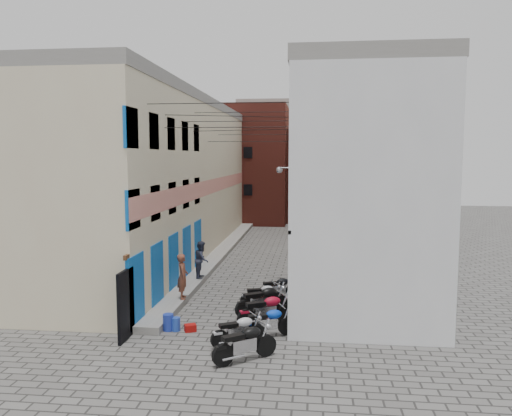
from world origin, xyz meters
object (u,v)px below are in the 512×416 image
at_px(motorcycle_a, 245,341).
at_px(motorcycle_b, 239,329).
at_px(red_crate, 190,328).
at_px(motorcycle_d, 266,308).
at_px(motorcycle_f, 262,294).
at_px(motorcycle_g, 278,287).
at_px(person_a, 183,276).
at_px(water_jug_near, 168,322).
at_px(water_jug_far, 176,324).
at_px(motorcycle_c, 268,321).
at_px(motorcycle_e, 263,299).
at_px(person_b, 202,259).

xyz_separation_m(motorcycle_a, motorcycle_b, (-0.34, 1.13, -0.06)).
bearing_deg(red_crate, motorcycle_a, -45.95).
xyz_separation_m(motorcycle_d, motorcycle_f, (-0.34, 2.10, -0.10)).
bearing_deg(motorcycle_g, motorcycle_a, -30.48).
height_order(motorcycle_g, person_a, person_a).
height_order(motorcycle_a, water_jug_near, motorcycle_a).
bearing_deg(red_crate, motorcycle_d, 19.35).
height_order(person_a, water_jug_far, person_a).
height_order(person_a, water_jug_near, person_a).
height_order(motorcycle_b, motorcycle_f, motorcycle_b).
distance_m(motorcycle_a, motorcycle_d, 3.04).
height_order(motorcycle_d, person_a, person_a).
bearing_deg(water_jug_far, motorcycle_g, 52.24).
xyz_separation_m(motorcycle_c, motorcycle_f, (-0.50, 3.19, -0.04)).
relative_size(motorcycle_c, person_a, 1.06).
bearing_deg(motorcycle_f, red_crate, -51.91).
xyz_separation_m(motorcycle_e, red_crate, (-2.21, -1.84, -0.50)).
relative_size(person_b, water_jug_near, 3.03).
height_order(motorcycle_a, motorcycle_d, motorcycle_d).
bearing_deg(motorcycle_g, motorcycle_c, -26.20).
bearing_deg(person_b, motorcycle_d, -151.38).
distance_m(motorcycle_c, water_jug_far, 3.08).
relative_size(water_jug_far, red_crate, 1.21).
bearing_deg(person_a, motorcycle_b, -159.34).
distance_m(motorcycle_g, red_crate, 4.77).
relative_size(motorcycle_f, red_crate, 4.68).
bearing_deg(water_jug_near, motorcycle_b, -22.63).
height_order(person_a, person_b, person_a).
bearing_deg(water_jug_far, motorcycle_e, 34.39).
bearing_deg(person_a, motorcycle_f, -102.67).
height_order(motorcycle_e, red_crate, motorcycle_e).
height_order(water_jug_far, red_crate, water_jug_far).
relative_size(motorcycle_f, person_a, 0.98).
bearing_deg(motorcycle_b, motorcycle_f, 145.54).
height_order(motorcycle_c, motorcycle_d, motorcycle_d).
distance_m(motorcycle_e, red_crate, 2.92).
xyz_separation_m(motorcycle_d, motorcycle_g, (0.19, 3.13, -0.08)).
xyz_separation_m(water_jug_near, water_jug_far, (0.26, 0.00, -0.05)).
bearing_deg(motorcycle_g, motorcycle_d, -29.23).
relative_size(motorcycle_c, motorcycle_f, 1.08).
xyz_separation_m(water_jug_near, red_crate, (0.74, 0.00, -0.16)).
xyz_separation_m(motorcycle_b, person_b, (-2.77, 7.24, 0.56)).
distance_m(motorcycle_d, person_b, 6.36).
xyz_separation_m(motorcycle_d, red_crate, (-2.42, -0.85, -0.48)).
xyz_separation_m(motorcycle_f, water_jug_far, (-2.55, -2.95, -0.27)).
relative_size(motorcycle_b, person_b, 1.08).
distance_m(person_a, water_jug_far, 3.02).
distance_m(motorcycle_b, motorcycle_e, 2.92).
bearing_deg(red_crate, motorcycle_g, 56.79).
xyz_separation_m(motorcycle_a, motorcycle_f, (-0.03, 5.12, -0.08)).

